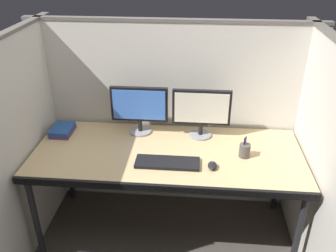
# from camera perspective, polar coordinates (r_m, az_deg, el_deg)

# --- Properties ---
(cubicle_partition_rear) EXTENTS (2.21, 0.06, 1.57)m
(cubicle_partition_rear) POSITION_cam_1_polar(r_m,az_deg,el_deg) (2.89, 0.69, 1.39)
(cubicle_partition_rear) COLOR beige
(cubicle_partition_rear) RESTS_ON ground
(cubicle_partition_left) EXTENTS (0.06, 1.41, 1.57)m
(cubicle_partition_left) POSITION_cam_1_polar(r_m,az_deg,el_deg) (2.68, -22.00, -3.08)
(cubicle_partition_left) COLOR beige
(cubicle_partition_left) RESTS_ON ground
(cubicle_partition_right) EXTENTS (0.06, 1.41, 1.57)m
(cubicle_partition_right) POSITION_cam_1_polar(r_m,az_deg,el_deg) (2.54, 22.76, -5.13)
(cubicle_partition_right) COLOR beige
(cubicle_partition_right) RESTS_ON ground
(desk) EXTENTS (1.90, 0.80, 0.74)m
(desk) POSITION_cam_1_polar(r_m,az_deg,el_deg) (2.54, -0.12, -5.23)
(desk) COLOR tan
(desk) RESTS_ON ground
(monitor_left) EXTENTS (0.43, 0.17, 0.37)m
(monitor_left) POSITION_cam_1_polar(r_m,az_deg,el_deg) (2.68, -4.61, 3.05)
(monitor_left) COLOR gray
(monitor_left) RESTS_ON desk
(monitor_right) EXTENTS (0.43, 0.17, 0.37)m
(monitor_right) POSITION_cam_1_polar(r_m,az_deg,el_deg) (2.63, 5.36, 2.53)
(monitor_right) COLOR gray
(monitor_right) RESTS_ON desk
(keyboard_main) EXTENTS (0.43, 0.15, 0.02)m
(keyboard_main) POSITION_cam_1_polar(r_m,az_deg,el_deg) (2.39, -0.10, -5.88)
(keyboard_main) COLOR black
(keyboard_main) RESTS_ON desk
(computer_mouse) EXTENTS (0.06, 0.10, 0.04)m
(computer_mouse) POSITION_cam_1_polar(r_m,az_deg,el_deg) (2.37, 7.12, -6.31)
(computer_mouse) COLOR black
(computer_mouse) RESTS_ON desk
(book_stack) EXTENTS (0.15, 0.21, 0.05)m
(book_stack) POSITION_cam_1_polar(r_m,az_deg,el_deg) (2.87, -16.57, -0.63)
(book_stack) COLOR #4C3366
(book_stack) RESTS_ON desk
(pen_cup) EXTENTS (0.08, 0.08, 0.16)m
(pen_cup) POSITION_cam_1_polar(r_m,az_deg,el_deg) (2.50, 12.17, -3.84)
(pen_cup) COLOR #4C4742
(pen_cup) RESTS_ON desk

